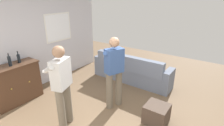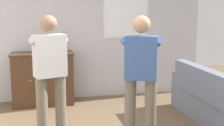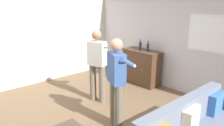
% 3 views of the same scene
% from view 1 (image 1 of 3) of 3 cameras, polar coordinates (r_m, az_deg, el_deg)
% --- Properties ---
extents(ground, '(10.40, 10.40, 0.00)m').
position_cam_1_polar(ground, '(3.86, -1.64, -18.95)').
color(ground, brown).
extents(wall_back_with_window, '(5.20, 0.15, 2.80)m').
position_cam_1_polar(wall_back_with_window, '(5.15, -26.30, 6.87)').
color(wall_back_with_window, silver).
rests_on(wall_back_with_window, ground).
extents(couch, '(0.57, 2.46, 0.87)m').
position_cam_1_polar(couch, '(5.32, 6.04, -2.69)').
color(couch, slate).
rests_on(couch, ground).
extents(sideboard_cabinet, '(1.13, 0.49, 0.97)m').
position_cam_1_polar(sideboard_cabinet, '(4.87, -28.89, -5.92)').
color(sideboard_cabinet, '#472D1E').
rests_on(sideboard_cabinet, ground).
extents(bottle_wine_green, '(0.07, 0.07, 0.29)m').
position_cam_1_polar(bottle_wine_green, '(4.75, -28.17, 1.37)').
color(bottle_wine_green, black).
rests_on(bottle_wine_green, sideboard_cabinet).
extents(bottle_liquor_amber, '(0.07, 0.07, 0.31)m').
position_cam_1_polar(bottle_liquor_amber, '(4.62, -30.44, 0.56)').
color(bottle_liquor_amber, black).
rests_on(bottle_liquor_amber, sideboard_cabinet).
extents(ottoman, '(0.46, 0.46, 0.40)m').
position_cam_1_polar(ottoman, '(3.88, 14.32, -15.72)').
color(ottoman, '#47382D').
rests_on(ottoman, ground).
extents(person_standing_left, '(0.53, 0.52, 1.68)m').
position_cam_1_polar(person_standing_left, '(3.43, -16.14, -6.58)').
color(person_standing_left, '#6B6051').
rests_on(person_standing_left, ground).
extents(person_standing_right, '(0.52, 0.52, 1.68)m').
position_cam_1_polar(person_standing_right, '(3.90, 0.63, -2.21)').
color(person_standing_right, '#6B6051').
rests_on(person_standing_right, ground).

